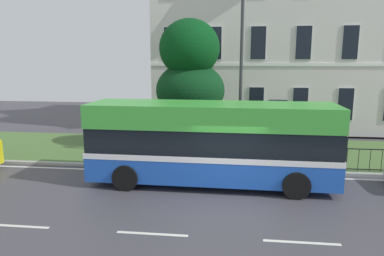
{
  "coord_description": "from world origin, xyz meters",
  "views": [
    {
      "loc": [
        0.16,
        -10.67,
        4.7
      ],
      "look_at": [
        -1.54,
        3.63,
        1.95
      ],
      "focal_mm": 33.31,
      "sensor_mm": 36.0,
      "label": 1
    }
  ],
  "objects_px": {
    "georgian_townhouse": "(272,30)",
    "single_decker_bus": "(211,142)",
    "evergreen_tree": "(188,102)",
    "street_lamp_post": "(241,64)"
  },
  "relations": [
    {
      "from": "georgian_townhouse",
      "to": "single_decker_bus",
      "type": "distance_m",
      "value": 15.67
    },
    {
      "from": "georgian_townhouse",
      "to": "single_decker_bus",
      "type": "xyz_separation_m",
      "value": [
        -3.49,
        -14.35,
        -5.23
      ]
    },
    {
      "from": "georgian_townhouse",
      "to": "single_decker_bus",
      "type": "relative_size",
      "value": 1.74
    },
    {
      "from": "evergreen_tree",
      "to": "street_lamp_post",
      "type": "bearing_deg",
      "value": -41.75
    },
    {
      "from": "evergreen_tree",
      "to": "street_lamp_post",
      "type": "xyz_separation_m",
      "value": [
        2.6,
        -2.32,
        1.95
      ]
    },
    {
      "from": "georgian_townhouse",
      "to": "street_lamp_post",
      "type": "relative_size",
      "value": 2.07
    },
    {
      "from": "evergreen_tree",
      "to": "street_lamp_post",
      "type": "distance_m",
      "value": 3.99
    },
    {
      "from": "evergreen_tree",
      "to": "single_decker_bus",
      "type": "distance_m",
      "value": 5.11
    },
    {
      "from": "evergreen_tree",
      "to": "street_lamp_post",
      "type": "relative_size",
      "value": 0.87
    },
    {
      "from": "single_decker_bus",
      "to": "street_lamp_post",
      "type": "distance_m",
      "value": 3.94
    }
  ]
}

